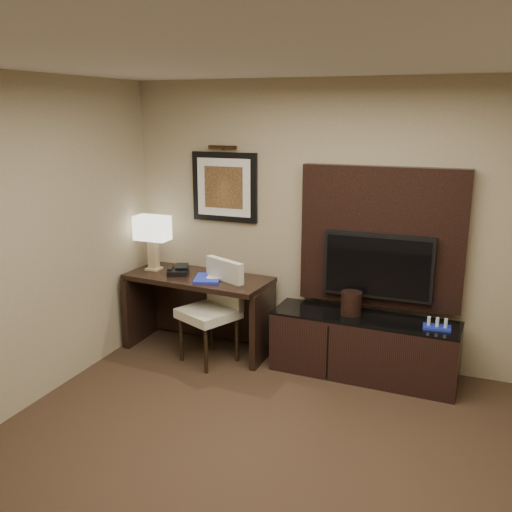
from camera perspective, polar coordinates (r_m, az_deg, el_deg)
The scene contains 15 objects.
ceiling at distance 2.98m, azimuth -0.47°, elevation 20.00°, with size 4.50×5.00×0.01m, color silver.
wall_back at distance 5.47m, azimuth 9.47°, elevation 3.06°, with size 4.50×0.01×2.70m, color #9A8B68.
desk at distance 5.89m, azimuth -5.71°, elevation -5.67°, with size 1.47×0.63×0.79m, color black.
credenza at distance 5.41m, azimuth 10.69°, elevation -8.89°, with size 1.69×0.47×0.58m, color black.
tv_wall_panel at distance 5.38m, azimuth 12.42°, elevation 1.85°, with size 1.50×0.12×1.30m, color black.
tv at distance 5.34m, azimuth 12.09°, elevation -0.98°, with size 1.00×0.08×0.60m, color black.
artwork at distance 5.81m, azimuth -3.15°, elevation 6.89°, with size 0.70×0.04×0.70m, color black.
picture_light at distance 5.74m, azimuth -3.37°, elevation 10.81°, with size 0.04×0.04×0.30m, color #3E2814.
desk_chair at distance 5.56m, azimuth -4.78°, elevation -5.64°, with size 0.48×0.56×1.01m, color beige, non-canonical shape.
table_lamp at distance 5.99m, azimuth -10.28°, elevation 1.39°, with size 0.36×0.21×0.59m, color tan, non-canonical shape.
desk_phone at distance 5.83m, azimuth -7.80°, elevation -1.37°, with size 0.20×0.18×0.10m, color black, non-canonical shape.
blue_folder at distance 5.65m, azimuth -4.84°, elevation -2.23°, with size 0.25×0.33×0.02m, color #1C2CB7.
book at distance 5.69m, azimuth -4.90°, elevation -0.95°, with size 0.18×0.02×0.24m, color tan.
ice_bucket at distance 5.32m, azimuth 9.50°, elevation -4.67°, with size 0.19×0.19×0.21m, color black.
minibar_tray at distance 5.17m, azimuth 17.66°, elevation -6.50°, with size 0.23×0.14×0.08m, color #18289F, non-canonical shape.
Camera 1 is at (1.12, -2.75, 2.41)m, focal length 40.00 mm.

